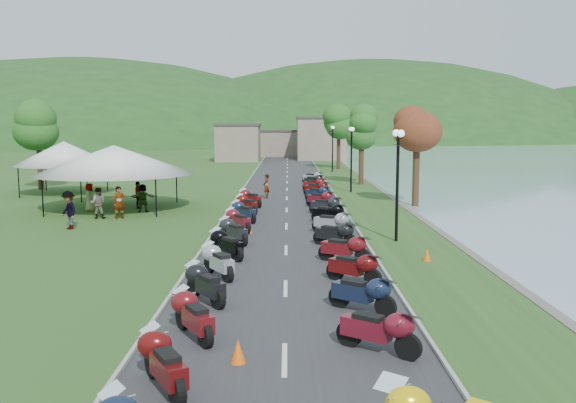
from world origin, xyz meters
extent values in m
cube|color=#323235|center=(0.00, 40.00, 0.01)|extent=(7.00, 120.00, 0.02)
cube|color=gray|center=(-2.00, 85.00, 2.50)|extent=(18.00, 16.00, 5.00)
imported|color=slate|center=(-9.37, 24.59, 0.00)|extent=(0.83, 0.77, 1.85)
imported|color=slate|center=(-10.63, 24.77, 0.00)|extent=(0.89, 0.54, 1.76)
imported|color=slate|center=(-11.03, 21.28, 0.00)|extent=(1.23, 1.28, 1.95)
cone|color=#F2590C|center=(-1.04, 3.81, 0.28)|extent=(0.36, 0.36, 0.56)
camera|label=1|loc=(0.08, -9.23, 5.33)|focal=38.00mm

